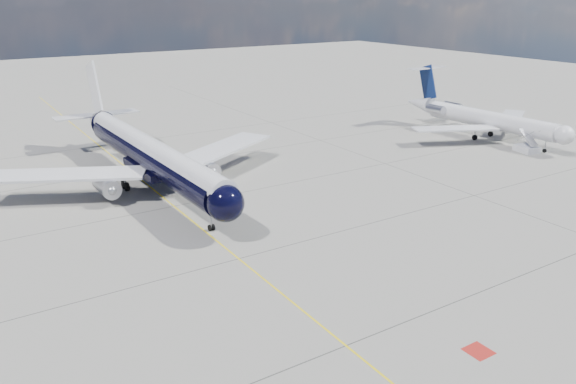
% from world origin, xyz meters
% --- Properties ---
extents(ground, '(320.00, 320.00, 0.00)m').
position_xyz_m(ground, '(0.00, 30.00, 0.00)').
color(ground, gray).
rests_on(ground, ground).
extents(taxiway_centerline, '(0.16, 160.00, 0.01)m').
position_xyz_m(taxiway_centerline, '(0.00, 25.00, 0.00)').
color(taxiway_centerline, yellow).
rests_on(taxiway_centerline, ground).
extents(red_marking, '(1.60, 1.60, 0.01)m').
position_xyz_m(red_marking, '(6.80, -10.00, 0.00)').
color(red_marking, maroon).
rests_on(red_marking, ground).
extents(main_airliner, '(36.69, 44.61, 12.90)m').
position_xyz_m(main_airliner, '(0.19, 33.09, 4.00)').
color(main_airliner, black).
rests_on(main_airliner, ground).
extents(regional_jet, '(26.59, 30.55, 10.35)m').
position_xyz_m(regional_jet, '(52.45, 28.42, 3.27)').
color(regional_jet, silver).
rests_on(regional_jet, ground).
extents(boarding_stair, '(2.98, 3.47, 3.40)m').
position_xyz_m(boarding_stair, '(51.28, 18.57, 0.63)').
color(boarding_stair, silver).
rests_on(boarding_stair, ground).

